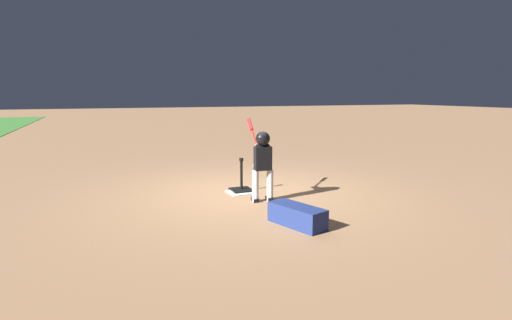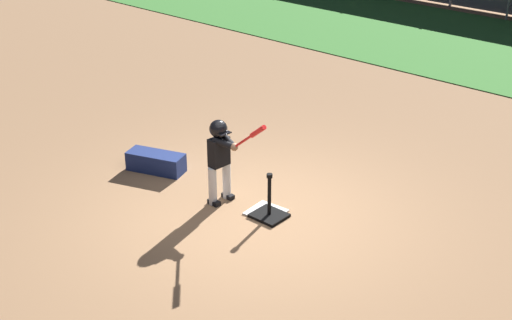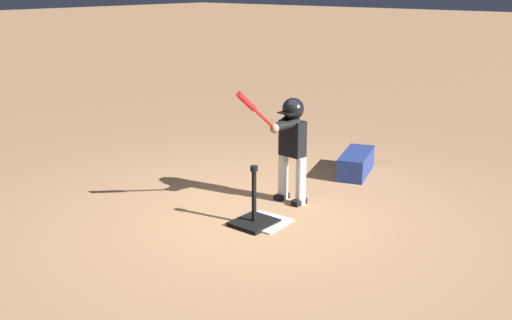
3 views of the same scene
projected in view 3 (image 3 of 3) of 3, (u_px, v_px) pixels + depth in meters
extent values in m
plane|color=#99704C|center=(257.00, 218.00, 6.20)|extent=(90.00, 90.00, 0.00)
cube|color=white|center=(264.00, 222.00, 6.08)|extent=(0.47, 0.47, 0.02)
cube|color=black|center=(254.00, 223.00, 6.04)|extent=(0.42, 0.38, 0.04)
cylinder|color=black|center=(254.00, 196.00, 5.95)|extent=(0.05, 0.05, 0.53)
cylinder|color=black|center=(254.00, 168.00, 5.87)|extent=(0.08, 0.08, 0.05)
cylinder|color=silver|center=(301.00, 181.00, 6.52)|extent=(0.12, 0.12, 0.53)
cube|color=black|center=(299.00, 202.00, 6.57)|extent=(0.19, 0.10, 0.06)
cylinder|color=silver|center=(283.00, 176.00, 6.69)|extent=(0.12, 0.12, 0.53)
cube|color=black|center=(282.00, 196.00, 6.74)|extent=(0.19, 0.10, 0.06)
cube|color=black|center=(293.00, 138.00, 6.47)|extent=(0.17, 0.29, 0.39)
sphere|color=#936B4C|center=(293.00, 110.00, 6.38)|extent=(0.20, 0.20, 0.20)
sphere|color=black|center=(293.00, 109.00, 6.38)|extent=(0.24, 0.24, 0.24)
cube|color=black|center=(287.00, 113.00, 6.32)|extent=(0.13, 0.18, 0.01)
cylinder|color=black|center=(287.00, 125.00, 6.29)|extent=(0.32, 0.19, 0.11)
cylinder|color=black|center=(281.00, 124.00, 6.34)|extent=(0.33, 0.15, 0.11)
sphere|color=#936B4C|center=(275.00, 128.00, 6.22)|extent=(0.10, 0.10, 0.10)
cylinder|color=red|center=(258.00, 112.00, 5.98)|extent=(0.53, 0.07, 0.45)
cylinder|color=red|center=(246.00, 101.00, 5.82)|extent=(0.26, 0.08, 0.22)
cylinder|color=black|center=(276.00, 129.00, 6.23)|extent=(0.05, 0.05, 0.05)
cube|color=navy|center=(356.00, 163.00, 7.59)|extent=(0.90, 0.58, 0.28)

